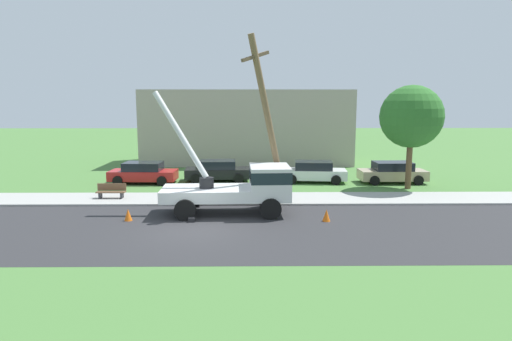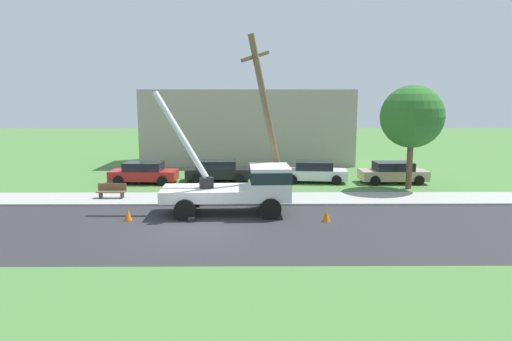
{
  "view_description": "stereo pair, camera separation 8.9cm",
  "coord_description": "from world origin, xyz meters",
  "px_view_note": "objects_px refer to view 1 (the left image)",
  "views": [
    {
      "loc": [
        2.4,
        -18.47,
        5.47
      ],
      "look_at": [
        2.65,
        3.38,
        2.04
      ],
      "focal_mm": 31.09,
      "sensor_mm": 36.0,
      "label": 1
    },
    {
      "loc": [
        2.49,
        -18.47,
        5.47
      ],
      "look_at": [
        2.65,
        3.38,
        2.04
      ],
      "focal_mm": 31.09,
      "sensor_mm": 36.0,
      "label": 2
    }
  ],
  "objects_px": {
    "parked_sedan_white": "(313,172)",
    "parked_sedan_tan": "(392,172)",
    "traffic_cone_curbside": "(273,201)",
    "utility_truck": "(243,185)",
    "parked_sedan_red": "(143,173)",
    "park_bench": "(111,191)",
    "leaning_utility_pole": "(268,121)",
    "traffic_cone_ahead": "(326,215)",
    "traffic_cone_behind": "(128,215)",
    "roadside_tree_near": "(411,117)",
    "parked_sedan_black": "(218,171)"
  },
  "relations": [
    {
      "from": "traffic_cone_ahead",
      "to": "parked_sedan_black",
      "type": "bearing_deg",
      "value": 118.79
    },
    {
      "from": "traffic_cone_behind",
      "to": "parked_sedan_white",
      "type": "height_order",
      "value": "parked_sedan_white"
    },
    {
      "from": "parked_sedan_white",
      "to": "parked_sedan_tan",
      "type": "height_order",
      "value": "same"
    },
    {
      "from": "utility_truck",
      "to": "parked_sedan_tan",
      "type": "bearing_deg",
      "value": 39.26
    },
    {
      "from": "parked_sedan_red",
      "to": "parked_sedan_white",
      "type": "height_order",
      "value": "same"
    },
    {
      "from": "utility_truck",
      "to": "traffic_cone_curbside",
      "type": "height_order",
      "value": "utility_truck"
    },
    {
      "from": "parked_sedan_red",
      "to": "utility_truck",
      "type": "bearing_deg",
      "value": -49.95
    },
    {
      "from": "parked_sedan_tan",
      "to": "park_bench",
      "type": "distance_m",
      "value": 18.07
    },
    {
      "from": "parked_sedan_black",
      "to": "parked_sedan_red",
      "type": "bearing_deg",
      "value": -170.48
    },
    {
      "from": "parked_sedan_red",
      "to": "park_bench",
      "type": "distance_m",
      "value": 5.07
    },
    {
      "from": "leaning_utility_pole",
      "to": "roadside_tree_near",
      "type": "bearing_deg",
      "value": 28.08
    },
    {
      "from": "utility_truck",
      "to": "leaning_utility_pole",
      "type": "relative_size",
      "value": 0.79
    },
    {
      "from": "utility_truck",
      "to": "traffic_cone_curbside",
      "type": "distance_m",
      "value": 2.35
    },
    {
      "from": "leaning_utility_pole",
      "to": "roadside_tree_near",
      "type": "distance_m",
      "value": 10.22
    },
    {
      "from": "parked_sedan_red",
      "to": "traffic_cone_ahead",
      "type": "bearing_deg",
      "value": -42.16
    },
    {
      "from": "traffic_cone_ahead",
      "to": "parked_sedan_tan",
      "type": "relative_size",
      "value": 0.13
    },
    {
      "from": "leaning_utility_pole",
      "to": "parked_sedan_black",
      "type": "height_order",
      "value": "leaning_utility_pole"
    },
    {
      "from": "traffic_cone_ahead",
      "to": "roadside_tree_near",
      "type": "bearing_deg",
      "value": 49.84
    },
    {
      "from": "roadside_tree_near",
      "to": "utility_truck",
      "type": "bearing_deg",
      "value": -149.31
    },
    {
      "from": "leaning_utility_pole",
      "to": "traffic_cone_behind",
      "type": "bearing_deg",
      "value": -158.26
    },
    {
      "from": "traffic_cone_behind",
      "to": "parked_sedan_white",
      "type": "distance_m",
      "value": 13.92
    },
    {
      "from": "traffic_cone_ahead",
      "to": "parked_sedan_white",
      "type": "xyz_separation_m",
      "value": [
        0.78,
        9.96,
        0.43
      ]
    },
    {
      "from": "parked_sedan_tan",
      "to": "roadside_tree_near",
      "type": "bearing_deg",
      "value": -79.57
    },
    {
      "from": "utility_truck",
      "to": "parked_sedan_red",
      "type": "height_order",
      "value": "utility_truck"
    },
    {
      "from": "traffic_cone_curbside",
      "to": "utility_truck",
      "type": "bearing_deg",
      "value": -137.27
    },
    {
      "from": "utility_truck",
      "to": "parked_sedan_tan",
      "type": "relative_size",
      "value": 1.55
    },
    {
      "from": "parked_sedan_red",
      "to": "roadside_tree_near",
      "type": "bearing_deg",
      "value": -6.81
    },
    {
      "from": "parked_sedan_black",
      "to": "roadside_tree_near",
      "type": "xyz_separation_m",
      "value": [
        12.22,
        -2.87,
        3.79
      ]
    },
    {
      "from": "traffic_cone_ahead",
      "to": "parked_sedan_red",
      "type": "height_order",
      "value": "parked_sedan_red"
    },
    {
      "from": "utility_truck",
      "to": "park_bench",
      "type": "distance_m",
      "value": 8.13
    },
    {
      "from": "parked_sedan_red",
      "to": "parked_sedan_black",
      "type": "distance_m",
      "value": 4.99
    },
    {
      "from": "utility_truck",
      "to": "roadside_tree_near",
      "type": "bearing_deg",
      "value": 30.69
    },
    {
      "from": "parked_sedan_white",
      "to": "traffic_cone_curbside",
      "type": "bearing_deg",
      "value": -113.88
    },
    {
      "from": "parked_sedan_white",
      "to": "parked_sedan_tan",
      "type": "bearing_deg",
      "value": -3.48
    },
    {
      "from": "utility_truck",
      "to": "leaning_utility_pole",
      "type": "height_order",
      "value": "leaning_utility_pole"
    },
    {
      "from": "traffic_cone_curbside",
      "to": "park_bench",
      "type": "relative_size",
      "value": 0.35
    },
    {
      "from": "traffic_cone_behind",
      "to": "roadside_tree_near",
      "type": "xyz_separation_m",
      "value": [
        15.59,
        7.43,
        4.22
      ]
    },
    {
      "from": "parked_sedan_black",
      "to": "traffic_cone_curbside",
      "type": "bearing_deg",
      "value": -65.53
    },
    {
      "from": "leaning_utility_pole",
      "to": "traffic_cone_behind",
      "type": "relative_size",
      "value": 15.58
    },
    {
      "from": "traffic_cone_curbside",
      "to": "parked_sedan_black",
      "type": "height_order",
      "value": "parked_sedan_black"
    },
    {
      "from": "leaning_utility_pole",
      "to": "park_bench",
      "type": "xyz_separation_m",
      "value": [
        -8.71,
        1.83,
        -4.01
      ]
    },
    {
      "from": "utility_truck",
      "to": "traffic_cone_curbside",
      "type": "relative_size",
      "value": 12.23
    },
    {
      "from": "traffic_cone_ahead",
      "to": "park_bench",
      "type": "height_order",
      "value": "park_bench"
    },
    {
      "from": "utility_truck",
      "to": "leaning_utility_pole",
      "type": "distance_m",
      "value": 3.56
    },
    {
      "from": "leaning_utility_pole",
      "to": "parked_sedan_white",
      "type": "height_order",
      "value": "leaning_utility_pole"
    },
    {
      "from": "leaning_utility_pole",
      "to": "traffic_cone_ahead",
      "type": "relative_size",
      "value": 15.58
    },
    {
      "from": "utility_truck",
      "to": "parked_sedan_black",
      "type": "bearing_deg",
      "value": 102.15
    },
    {
      "from": "roadside_tree_near",
      "to": "parked_sedan_red",
      "type": "bearing_deg",
      "value": 173.19
    },
    {
      "from": "traffic_cone_curbside",
      "to": "park_bench",
      "type": "distance_m",
      "value": 9.13
    },
    {
      "from": "parked_sedan_white",
      "to": "parked_sedan_black",
      "type": "bearing_deg",
      "value": 175.23
    }
  ]
}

